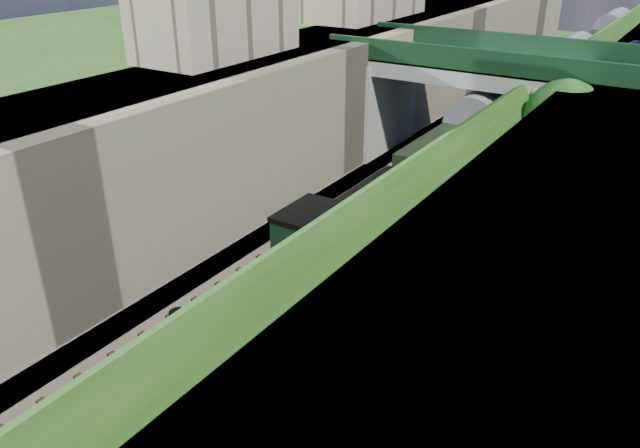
% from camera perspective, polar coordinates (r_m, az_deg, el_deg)
% --- Properties ---
extents(ground, '(160.00, 160.00, 0.00)m').
position_cam_1_polar(ground, '(19.52, -13.80, -16.16)').
color(ground, '#1E4714').
rests_on(ground, ground).
extents(trackbed, '(10.00, 90.00, 0.20)m').
position_cam_1_polar(trackbed, '(33.98, 10.70, 3.35)').
color(trackbed, '#473F38').
rests_on(trackbed, ground).
extents(retaining_wall, '(1.00, 90.00, 7.00)m').
position_cam_1_polar(retaining_wall, '(35.14, 2.77, 10.39)').
color(retaining_wall, '#756B56').
rests_on(retaining_wall, ground).
extents(street_plateau_left, '(6.00, 90.00, 7.00)m').
position_cam_1_polar(street_plateau_left, '(36.94, -2.02, 11.17)').
color(street_plateau_left, '#262628').
rests_on(street_plateau_left, ground).
extents(embankment_slope, '(4.92, 91.53, 6.51)m').
position_cam_1_polar(embankment_slope, '(32.84, 19.89, 6.28)').
color(embankment_slope, '#1E4714').
rests_on(embankment_slope, ground).
extents(track_left, '(2.50, 90.00, 0.20)m').
position_cam_1_polar(track_left, '(34.65, 7.68, 4.28)').
color(track_left, black).
rests_on(track_left, trackbed).
extents(track_right, '(2.50, 90.00, 0.20)m').
position_cam_1_polar(track_right, '(33.55, 12.61, 3.14)').
color(track_right, black).
rests_on(track_right, trackbed).
extents(road_bridge, '(16.00, 6.40, 7.25)m').
position_cam_1_polar(road_bridge, '(36.06, 15.15, 10.89)').
color(road_bridge, gray).
rests_on(road_bridge, ground).
extents(building_near, '(4.00, 8.00, 4.00)m').
position_cam_1_polar(building_near, '(31.56, -9.49, 18.52)').
color(building_near, gray).
rests_on(building_near, street_plateau_left).
extents(tree, '(3.60, 3.80, 6.60)m').
position_cam_1_polar(tree, '(30.97, 21.60, 8.70)').
color(tree, black).
rests_on(tree, ground).
extents(locomotive, '(3.10, 10.22, 3.83)m').
position_cam_1_polar(locomotive, '(19.83, -4.32, -7.71)').
color(locomotive, black).
rests_on(locomotive, trackbed).
extents(tender, '(2.70, 6.00, 3.05)m').
position_cam_1_polar(tender, '(25.42, 5.62, -0.47)').
color(tender, black).
rests_on(tender, trackbed).
extents(coach_front, '(2.90, 18.00, 3.70)m').
position_cam_1_polar(coach_front, '(36.21, 14.98, 7.61)').
color(coach_front, black).
rests_on(coach_front, trackbed).
extents(coach_middle, '(2.90, 18.00, 3.70)m').
position_cam_1_polar(coach_middle, '(53.92, 21.63, 12.52)').
color(coach_middle, black).
rests_on(coach_middle, trackbed).
extents(coach_rear, '(2.90, 18.00, 3.70)m').
position_cam_1_polar(coach_rear, '(72.18, 25.05, 14.92)').
color(coach_rear, black).
rests_on(coach_rear, trackbed).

